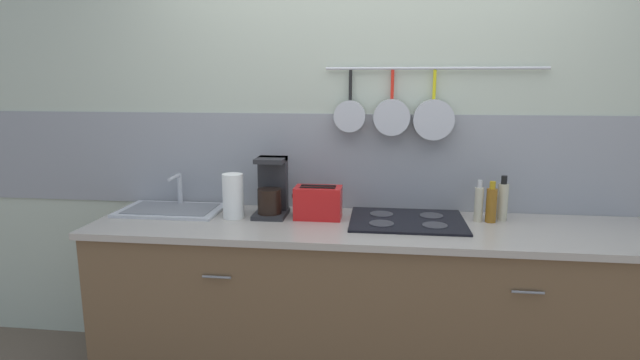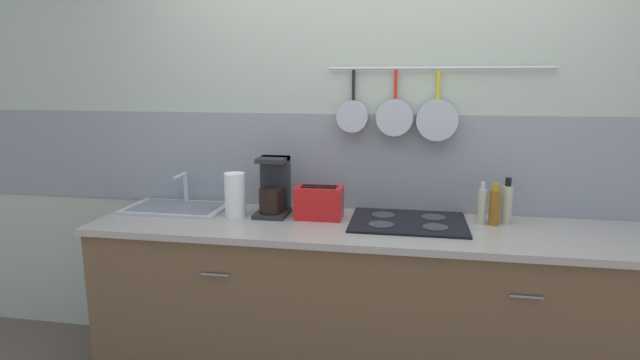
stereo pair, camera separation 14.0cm
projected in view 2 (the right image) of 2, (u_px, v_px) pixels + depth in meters
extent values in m
cube|color=#B2BCA8|center=(376.00, 141.00, 2.84)|extent=(7.20, 0.06, 2.60)
cube|color=gray|center=(375.00, 162.00, 2.86)|extent=(7.20, 0.07, 0.55)
cylinder|color=#B7BABF|center=(439.00, 68.00, 2.65)|extent=(1.19, 0.02, 0.02)
cylinder|color=black|center=(354.00, 85.00, 2.74)|extent=(0.02, 0.02, 0.16)
cylinder|color=#B7BABF|center=(352.00, 116.00, 2.75)|extent=(0.17, 0.07, 0.17)
cylinder|color=red|center=(396.00, 84.00, 2.70)|extent=(0.02, 0.02, 0.16)
cylinder|color=#B7BABF|center=(394.00, 118.00, 2.71)|extent=(0.20, 0.07, 0.20)
cylinder|color=gold|center=(438.00, 85.00, 2.66)|extent=(0.02, 0.02, 0.16)
cylinder|color=#B7BABF|center=(437.00, 120.00, 2.67)|extent=(0.22, 0.06, 0.22)
cube|color=brown|center=(367.00, 311.00, 2.65)|extent=(2.86, 0.62, 0.87)
cylinder|color=slate|center=(215.00, 275.00, 2.41)|extent=(0.14, 0.01, 0.01)
cylinder|color=slate|center=(527.00, 297.00, 2.16)|extent=(0.14, 0.01, 0.01)
cube|color=#A59E93|center=(369.00, 229.00, 2.56)|extent=(2.90, 0.66, 0.03)
cube|color=#B7BABF|center=(176.00, 208.00, 2.88)|extent=(0.57, 0.35, 0.01)
cube|color=slate|center=(176.00, 206.00, 2.88)|extent=(0.48, 0.28, 0.00)
cylinder|color=#B7BABF|center=(186.00, 188.00, 2.99)|extent=(0.03, 0.03, 0.19)
cylinder|color=#B7BABF|center=(180.00, 176.00, 2.90)|extent=(0.02, 0.14, 0.02)
cylinder|color=white|center=(235.00, 195.00, 2.71)|extent=(0.11, 0.11, 0.24)
cube|color=#262628|center=(273.00, 213.00, 2.75)|extent=(0.17, 0.22, 0.02)
cube|color=#262628|center=(276.00, 184.00, 2.79)|extent=(0.16, 0.08, 0.32)
cylinder|color=black|center=(271.00, 200.00, 2.70)|extent=(0.13, 0.13, 0.13)
cube|color=#262628|center=(273.00, 160.00, 2.71)|extent=(0.16, 0.16, 0.02)
cube|color=red|center=(319.00, 203.00, 2.68)|extent=(0.25, 0.15, 0.17)
cube|color=black|center=(318.00, 187.00, 2.63)|extent=(0.19, 0.03, 0.00)
cube|color=black|center=(320.00, 186.00, 2.68)|extent=(0.19, 0.03, 0.00)
cube|color=black|center=(295.00, 195.00, 2.69)|extent=(0.02, 0.02, 0.02)
cube|color=black|center=(408.00, 222.00, 2.60)|extent=(0.60, 0.47, 0.01)
cylinder|color=#38383D|center=(381.00, 224.00, 2.53)|extent=(0.13, 0.13, 0.00)
cylinder|color=#38383D|center=(435.00, 227.00, 2.48)|extent=(0.13, 0.13, 0.00)
cylinder|color=#38383D|center=(383.00, 215.00, 2.71)|extent=(0.13, 0.13, 0.00)
cylinder|color=#38383D|center=(434.00, 217.00, 2.66)|extent=(0.13, 0.13, 0.00)
cylinder|color=#BFB799|center=(482.00, 207.00, 2.57)|extent=(0.05, 0.05, 0.18)
cylinder|color=beige|center=(483.00, 186.00, 2.55)|extent=(0.03, 0.03, 0.04)
cylinder|color=#8C5919|center=(494.00, 208.00, 2.55)|extent=(0.06, 0.06, 0.18)
cylinder|color=#B28C19|center=(496.00, 187.00, 2.53)|extent=(0.03, 0.03, 0.04)
cylinder|color=#BFB799|center=(507.00, 205.00, 2.59)|extent=(0.05, 0.05, 0.20)
cylinder|color=black|center=(508.00, 182.00, 2.56)|extent=(0.03, 0.03, 0.04)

